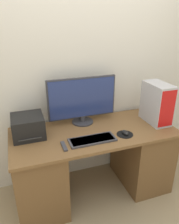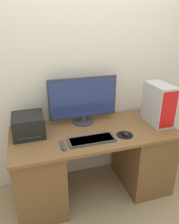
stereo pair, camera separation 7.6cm
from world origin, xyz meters
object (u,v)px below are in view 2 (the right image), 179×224
at_px(keyboard, 92,140).
at_px(computer_tower, 159,104).
at_px(monitor, 83,100).
at_px(mouse, 125,133).
at_px(remote_control, 63,146).
at_px(printer, 28,125).

height_order(keyboard, computer_tower, computer_tower).
bearing_deg(monitor, mouse, -51.97).
xyz_separation_m(keyboard, mouse, (0.34, 0.00, 0.01)).
relative_size(keyboard, mouse, 4.50).
relative_size(mouse, remote_control, 0.63).
height_order(monitor, mouse, monitor).
distance_m(monitor, computer_tower, 0.80).
distance_m(monitor, printer, 0.61).
bearing_deg(mouse, monitor, 128.03).
height_order(keyboard, mouse, mouse).
distance_m(keyboard, printer, 0.63).
height_order(printer, remote_control, printer).
bearing_deg(mouse, computer_tower, 19.26).
bearing_deg(computer_tower, keyboard, -168.75).
bearing_deg(remote_control, computer_tower, 9.36).
relative_size(monitor, printer, 2.38).
xyz_separation_m(monitor, remote_control, (-0.31, -0.42, -0.25)).
height_order(monitor, printer, monitor).
distance_m(keyboard, mouse, 0.34).
distance_m(printer, remote_control, 0.42).
bearing_deg(monitor, computer_tower, -17.80).
relative_size(keyboard, printer, 1.43).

